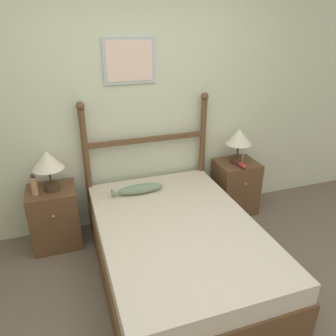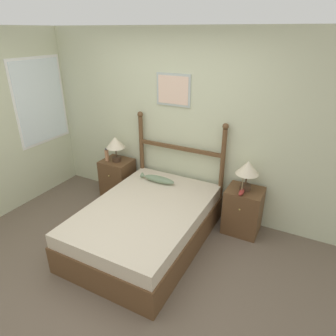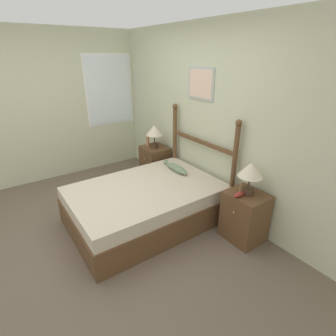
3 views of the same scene
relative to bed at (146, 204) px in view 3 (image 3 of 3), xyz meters
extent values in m
plane|color=brown|center=(-0.09, -0.67, -0.26)|extent=(16.00, 16.00, 0.00)
cube|color=beige|center=(-0.09, 1.06, 1.02)|extent=(6.40, 0.06, 2.55)
cube|color=#ADB7B2|center=(-0.14, 1.02, 1.50)|extent=(0.51, 0.02, 0.43)
cube|color=beige|center=(-0.14, 1.01, 1.50)|extent=(0.45, 0.01, 0.37)
cube|color=beige|center=(-2.22, -0.67, 1.02)|extent=(0.06, 6.40, 2.55)
cube|color=white|center=(-2.18, 0.53, 1.23)|extent=(0.01, 0.94, 1.30)
cube|color=white|center=(-2.18, 0.53, 1.23)|extent=(0.01, 0.86, 1.22)
cube|color=brown|center=(0.00, 0.00, -0.08)|extent=(1.35, 1.97, 0.35)
cube|color=beige|center=(0.00, 0.00, 0.18)|extent=(1.31, 1.93, 0.17)
cylinder|color=brown|center=(-0.64, 0.95, 0.41)|extent=(0.06, 0.06, 1.34)
sphere|color=brown|center=(-0.64, 0.95, 1.12)|extent=(0.08, 0.08, 0.08)
cylinder|color=brown|center=(0.64, 0.95, 0.41)|extent=(0.06, 0.06, 1.34)
sphere|color=brown|center=(0.64, 0.95, 1.12)|extent=(0.08, 0.08, 0.08)
cube|color=brown|center=(0.00, 0.95, 0.71)|extent=(1.29, 0.04, 0.05)
cube|color=brown|center=(-1.02, 0.80, 0.06)|extent=(0.46, 0.40, 0.63)
sphere|color=tan|center=(-1.02, 0.58, 0.19)|extent=(0.02, 0.02, 0.02)
cube|color=brown|center=(1.02, 0.80, 0.06)|extent=(0.46, 0.40, 0.63)
sphere|color=tan|center=(1.02, 0.58, 0.19)|extent=(0.02, 0.02, 0.02)
cylinder|color=#422D1E|center=(-1.00, 0.78, 0.41)|extent=(0.14, 0.14, 0.07)
cylinder|color=#422D1E|center=(-1.00, 0.78, 0.52)|extent=(0.02, 0.02, 0.16)
cone|color=beige|center=(-1.00, 0.78, 0.68)|extent=(0.29, 0.29, 0.17)
cylinder|color=#422D1E|center=(1.01, 0.80, 0.41)|extent=(0.14, 0.14, 0.07)
cylinder|color=#422D1E|center=(1.01, 0.80, 0.52)|extent=(0.02, 0.02, 0.16)
cone|color=beige|center=(1.01, 0.80, 0.68)|extent=(0.29, 0.29, 0.17)
cylinder|color=tan|center=(-1.15, 0.73, 0.46)|extent=(0.06, 0.06, 0.18)
sphere|color=#333338|center=(-1.15, 0.73, 0.56)|extent=(0.04, 0.04, 0.04)
ellipsoid|color=maroon|center=(1.00, 0.67, 0.40)|extent=(0.06, 0.17, 0.05)
cylinder|color=#997F56|center=(1.00, 0.67, 0.51)|extent=(0.01, 0.01, 0.17)
ellipsoid|color=gray|center=(-0.17, 0.64, 0.31)|extent=(0.47, 0.13, 0.09)
cone|color=gray|center=(-0.43, 0.64, 0.31)|extent=(0.06, 0.08, 0.08)
camera|label=1|loc=(-0.83, -2.20, 1.87)|focal=35.00mm
camera|label=2|loc=(1.70, -2.64, 2.24)|focal=32.00mm
camera|label=3|loc=(2.68, -1.51, 1.89)|focal=28.00mm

